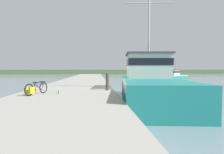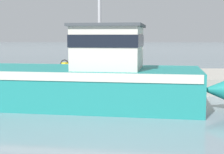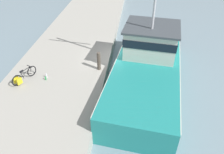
{
  "view_description": "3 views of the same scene",
  "coord_description": "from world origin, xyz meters",
  "px_view_note": "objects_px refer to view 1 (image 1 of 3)",
  "views": [
    {
      "loc": [
        -2.03,
        -13.33,
        2.28
      ],
      "look_at": [
        -0.96,
        -1.36,
        1.75
      ],
      "focal_mm": 28.0,
      "sensor_mm": 36.0,
      "label": 1
    },
    {
      "loc": [
        16.3,
        0.22,
        2.99
      ],
      "look_at": [
        0.45,
        -0.26,
        1.1
      ],
      "focal_mm": 55.0,
      "sensor_mm": 36.0,
      "label": 2
    },
    {
      "loc": [
        0.83,
        -12.78,
        8.65
      ],
      "look_at": [
        -0.31,
        -2.7,
        1.27
      ],
      "focal_mm": 35.0,
      "sensor_mm": 36.0,
      "label": 3
    }
  ],
  "objects_px": {
    "fishing_boat_main": "(149,84)",
    "boat_orange_near": "(176,76)",
    "mooring_post": "(107,82)",
    "boat_blue_far": "(166,74)",
    "water_bottle_by_bike": "(59,92)",
    "water_bottle_on_curb": "(59,91)",
    "bicycle_touring": "(34,89)"
  },
  "relations": [
    {
      "from": "boat_orange_near",
      "to": "boat_blue_far",
      "type": "bearing_deg",
      "value": -37.01
    },
    {
      "from": "fishing_boat_main",
      "to": "boat_blue_far",
      "type": "xyz_separation_m",
      "value": [
        18.26,
        41.54,
        -0.46
      ]
    },
    {
      "from": "water_bottle_by_bike",
      "to": "water_bottle_on_curb",
      "type": "bearing_deg",
      "value": 100.67
    },
    {
      "from": "boat_blue_far",
      "to": "bicycle_touring",
      "type": "distance_m",
      "value": 50.54
    },
    {
      "from": "boat_blue_far",
      "to": "mooring_post",
      "type": "height_order",
      "value": "boat_blue_far"
    },
    {
      "from": "fishing_boat_main",
      "to": "mooring_post",
      "type": "height_order",
      "value": "fishing_boat_main"
    },
    {
      "from": "boat_blue_far",
      "to": "mooring_post",
      "type": "xyz_separation_m",
      "value": [
        -21.3,
        -41.8,
        0.64
      ]
    },
    {
      "from": "bicycle_touring",
      "to": "water_bottle_by_bike",
      "type": "distance_m",
      "value": 1.32
    },
    {
      "from": "boat_orange_near",
      "to": "bicycle_touring",
      "type": "distance_m",
      "value": 36.37
    },
    {
      "from": "fishing_boat_main",
      "to": "boat_orange_near",
      "type": "xyz_separation_m",
      "value": [
        14.65,
        26.95,
        -0.45
      ]
    },
    {
      "from": "mooring_post",
      "to": "water_bottle_by_bike",
      "type": "height_order",
      "value": "mooring_post"
    },
    {
      "from": "mooring_post",
      "to": "water_bottle_by_bike",
      "type": "distance_m",
      "value": 3.37
    },
    {
      "from": "boat_orange_near",
      "to": "boat_blue_far",
      "type": "distance_m",
      "value": 15.04
    },
    {
      "from": "water_bottle_by_bike",
      "to": "bicycle_touring",
      "type": "bearing_deg",
      "value": -166.35
    },
    {
      "from": "bicycle_touring",
      "to": "water_bottle_by_bike",
      "type": "bearing_deg",
      "value": 38.29
    },
    {
      "from": "water_bottle_by_bike",
      "to": "water_bottle_on_curb",
      "type": "height_order",
      "value": "water_bottle_on_curb"
    },
    {
      "from": "boat_blue_far",
      "to": "water_bottle_by_bike",
      "type": "xyz_separation_m",
      "value": [
        -24.28,
        -43.3,
        0.16
      ]
    },
    {
      "from": "water_bottle_by_bike",
      "to": "boat_blue_far",
      "type": "bearing_deg",
      "value": 60.72
    },
    {
      "from": "fishing_boat_main",
      "to": "water_bottle_on_curb",
      "type": "bearing_deg",
      "value": -158.81
    },
    {
      "from": "boat_orange_near",
      "to": "mooring_post",
      "type": "bearing_deg",
      "value": 123.87
    },
    {
      "from": "boat_orange_near",
      "to": "boat_blue_far",
      "type": "relative_size",
      "value": 0.84
    },
    {
      "from": "bicycle_touring",
      "to": "water_bottle_on_curb",
      "type": "bearing_deg",
      "value": 49.56
    },
    {
      "from": "water_bottle_on_curb",
      "to": "mooring_post",
      "type": "bearing_deg",
      "value": 22.23
    },
    {
      "from": "boat_orange_near",
      "to": "fishing_boat_main",
      "type": "bearing_deg",
      "value": 128.37
    },
    {
      "from": "bicycle_touring",
      "to": "water_bottle_by_bike",
      "type": "relative_size",
      "value": 7.33
    },
    {
      "from": "bicycle_touring",
      "to": "water_bottle_on_curb",
      "type": "height_order",
      "value": "bicycle_touring"
    },
    {
      "from": "boat_orange_near",
      "to": "boat_blue_far",
      "type": "xyz_separation_m",
      "value": [
        3.61,
        14.6,
        -0.01
      ]
    },
    {
      "from": "boat_orange_near",
      "to": "water_bottle_on_curb",
      "type": "xyz_separation_m",
      "value": [
        -20.71,
        -28.44,
        0.16
      ]
    },
    {
      "from": "fishing_boat_main",
      "to": "boat_blue_far",
      "type": "relative_size",
      "value": 1.59
    },
    {
      "from": "fishing_boat_main",
      "to": "water_bottle_by_bike",
      "type": "distance_m",
      "value": 6.28
    },
    {
      "from": "fishing_boat_main",
      "to": "water_bottle_by_bike",
      "type": "height_order",
      "value": "fishing_boat_main"
    },
    {
      "from": "mooring_post",
      "to": "water_bottle_by_bike",
      "type": "bearing_deg",
      "value": -153.34
    }
  ]
}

